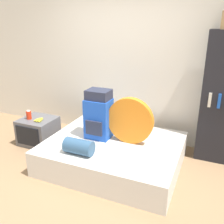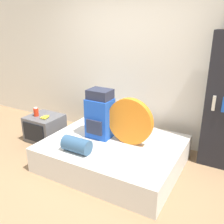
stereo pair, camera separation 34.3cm
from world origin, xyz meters
TOP-DOWN VIEW (x-y plane):
  - ground_plane at (0.00, 0.00)m, footprint 16.00×16.00m
  - wall_back at (0.00, 1.68)m, footprint 8.00×0.05m
  - bed at (0.21, 0.66)m, footprint 1.88×1.53m
  - backpack at (-0.06, 0.72)m, footprint 0.36×0.32m
  - tent_bag at (0.42, 0.74)m, footprint 0.66×0.09m
  - sleeping_roll at (-0.07, 0.16)m, footprint 0.38×0.20m
  - television at (-1.25, 0.78)m, footprint 0.56×0.54m
  - canister at (-1.37, 0.73)m, footprint 0.08×0.08m
  - banana_bunch at (-1.15, 0.73)m, footprint 0.14×0.18m
  - bookshelf at (1.58, 1.44)m, footprint 0.61×0.36m

SIDE VIEW (x-z plane):
  - ground_plane at x=0.00m, z-range 0.00..0.00m
  - bed at x=0.21m, z-range 0.00..0.36m
  - television at x=-1.25m, z-range 0.00..0.44m
  - banana_bunch at x=-1.15m, z-range 0.44..0.48m
  - sleeping_roll at x=-0.07m, z-range 0.36..0.57m
  - canister at x=-1.37m, z-range 0.44..0.59m
  - tent_bag at x=0.42m, z-range 0.36..1.02m
  - backpack at x=-0.06m, z-range 0.35..1.07m
  - bookshelf at x=1.58m, z-range 0.00..1.89m
  - wall_back at x=0.00m, z-range 0.00..2.60m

